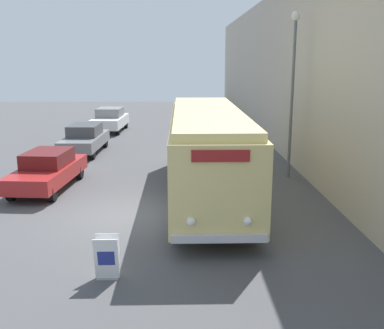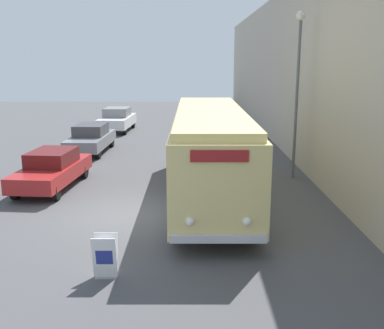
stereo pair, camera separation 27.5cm
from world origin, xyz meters
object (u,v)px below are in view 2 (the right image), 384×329
(streetlamp, at_px, (297,73))
(parked_car_far, at_px, (116,119))
(sign_board, at_px, (104,257))
(parked_car_mid, at_px, (90,138))
(vintage_bus, at_px, (209,148))
(parked_car_near, at_px, (51,169))

(streetlamp, relative_size, parked_car_far, 1.46)
(sign_board, distance_m, parked_car_mid, 14.61)
(vintage_bus, bearing_deg, parked_car_far, 110.80)
(vintage_bus, distance_m, parked_car_far, 16.43)
(streetlamp, bearing_deg, parked_car_near, -170.98)
(vintage_bus, relative_size, parked_car_far, 2.40)
(parked_car_mid, relative_size, parked_car_far, 1.01)
(sign_board, xyz_separation_m, parked_car_mid, (-3.43, 14.20, 0.28))
(streetlamp, distance_m, parked_car_near, 10.36)
(vintage_bus, distance_m, parked_car_mid, 10.01)
(vintage_bus, height_order, parked_car_mid, vintage_bus)
(sign_board, bearing_deg, streetlamp, 55.17)
(streetlamp, bearing_deg, sign_board, -124.83)
(sign_board, xyz_separation_m, streetlamp, (6.19, 8.90, 3.82))
(streetlamp, relative_size, parked_car_near, 1.44)
(vintage_bus, xyz_separation_m, parked_car_mid, (-6.02, 7.93, -1.00))
(sign_board, height_order, parked_car_far, parked_car_far)
(sign_board, relative_size, parked_car_near, 0.22)
(sign_board, xyz_separation_m, parked_car_far, (-3.23, 21.61, 0.33))
(parked_car_near, height_order, parked_car_far, parked_car_far)
(streetlamp, height_order, parked_car_far, streetlamp)
(streetlamp, height_order, parked_car_near, streetlamp)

